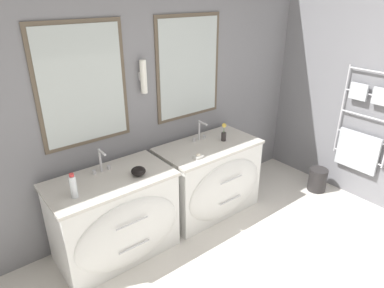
# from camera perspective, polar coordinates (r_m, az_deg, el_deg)

# --- Properties ---
(wall_back) EXTENTS (5.72, 0.14, 2.60)m
(wall_back) POSITION_cam_1_polar(r_m,az_deg,el_deg) (3.47, -7.14, 7.51)
(wall_back) COLOR slate
(wall_back) RESTS_ON ground_plane
(wall_right) EXTENTS (0.13, 4.29, 2.60)m
(wall_right) POSITION_cam_1_polar(r_m,az_deg,el_deg) (4.26, 27.97, 7.75)
(wall_right) COLOR slate
(wall_right) RESTS_ON ground_plane
(vanity_left) EXTENTS (1.10, 0.67, 0.81)m
(vanity_left) POSITION_cam_1_polar(r_m,az_deg,el_deg) (3.26, -12.56, -11.95)
(vanity_left) COLOR white
(vanity_left) RESTS_ON ground_plane
(vanity_right) EXTENTS (1.10, 0.67, 0.81)m
(vanity_right) POSITION_cam_1_polar(r_m,az_deg,el_deg) (3.79, 3.07, -5.78)
(vanity_right) COLOR white
(vanity_right) RESTS_ON ground_plane
(faucet_left) EXTENTS (0.17, 0.14, 0.22)m
(faucet_left) POSITION_cam_1_polar(r_m,az_deg,el_deg) (3.14, -14.91, -2.77)
(faucet_left) COLOR silver
(faucet_left) RESTS_ON vanity_left
(faucet_right) EXTENTS (0.17, 0.14, 0.22)m
(faucet_right) POSITION_cam_1_polar(r_m,az_deg,el_deg) (3.69, 1.37, 2.22)
(faucet_right) COLOR silver
(faucet_right) RESTS_ON vanity_right
(toiletry_bottle) EXTENTS (0.06, 0.06, 0.21)m
(toiletry_bottle) POSITION_cam_1_polar(r_m,az_deg,el_deg) (2.85, -19.17, -6.68)
(toiletry_bottle) COLOR silver
(toiletry_bottle) RESTS_ON vanity_left
(amenity_bowl) EXTENTS (0.13, 0.13, 0.08)m
(amenity_bowl) POSITION_cam_1_polar(r_m,az_deg,el_deg) (3.06, -8.93, -4.48)
(amenity_bowl) COLOR black
(amenity_bowl) RESTS_ON vanity_left
(flower_vase) EXTENTS (0.05, 0.05, 0.20)m
(flower_vase) POSITION_cam_1_polar(r_m,az_deg,el_deg) (3.70, 5.32, 1.79)
(flower_vase) COLOR #332D2D
(flower_vase) RESTS_ON vanity_right
(soap_dish) EXTENTS (0.09, 0.06, 0.04)m
(soap_dish) POSITION_cam_1_polar(r_m,az_deg,el_deg) (3.33, 1.05, -2.08)
(soap_dish) COLOR white
(soap_dish) RESTS_ON vanity_right
(waste_bin) EXTENTS (0.22, 0.22, 0.29)m
(waste_bin) POSITION_cam_1_polar(r_m,az_deg,el_deg) (4.56, 20.20, -5.53)
(waste_bin) COLOR #282626
(waste_bin) RESTS_ON ground_plane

